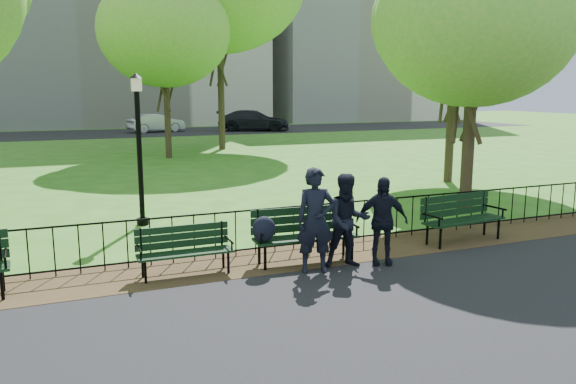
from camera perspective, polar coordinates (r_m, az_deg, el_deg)
name	(u,v)px	position (r m, az deg, el deg)	size (l,w,h in m)	color
ground	(351,279)	(9.63, 6.38, -8.80)	(120.00, 120.00, 0.00)	#33661A
asphalt_path	(495,371)	(7.08, 20.27, -16.67)	(60.00, 9.20, 0.01)	black
dirt_strip	(313,255)	(10.90, 2.58, -6.38)	(60.00, 1.60, 0.01)	#322314
far_street	(122,133)	(43.30, -16.52, 5.75)	(70.00, 9.00, 0.01)	black
iron_fence	(303,225)	(11.21, 1.52, -3.32)	(24.06, 0.06, 1.00)	black
apartment_east	(351,7)	(64.30, 6.44, 18.18)	(20.00, 15.00, 24.00)	silver
park_bench_main	(288,229)	(10.16, 0.04, -3.76)	(2.04, 0.72, 1.10)	black
park_bench_left_a	(184,245)	(9.82, -10.50, -5.31)	(1.63, 0.51, 0.92)	black
park_bench_right_a	(460,213)	(12.27, 17.11, -2.04)	(1.94, 0.78, 1.07)	black
lamppost	(139,144)	(13.44, -14.89, 4.75)	(0.32, 0.32, 3.52)	black
tree_near_e	(475,21)	(15.16, 18.50, 16.11)	(4.97, 4.97, 6.93)	#2D2116
tree_mid_e	(456,21)	(20.17, 16.69, 16.34)	(5.58, 5.58, 7.78)	#2D2116
tree_far_c	(164,31)	(26.87, -12.47, 15.69)	(5.95, 5.95, 8.30)	#2D2116
person_left	(316,220)	(9.70, 2.81, -2.90)	(0.67, 0.44, 1.83)	black
person_mid	(348,221)	(10.03, 6.09, -2.92)	(0.82, 0.43, 1.69)	black
person_right	(382,221)	(10.29, 9.49, -2.89)	(0.94, 0.39, 1.61)	black
sedan_silver	(156,123)	(43.60, -13.24, 6.85)	(1.46, 4.18, 1.38)	#A4A8AC
sedan_dark	(253,120)	(43.94, -3.53, 7.27)	(2.24, 5.50, 1.60)	black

